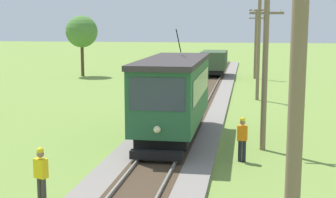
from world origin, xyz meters
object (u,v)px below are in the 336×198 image
(utility_pole_foreground, at_px, (296,112))
(utility_pole_near_tram, at_px, (265,71))
(red_tram, at_px, (173,94))
(track_worker, at_px, (41,174))
(utility_pole_mid, at_px, (258,48))
(freight_car, at_px, (214,62))
(second_worker, at_px, (242,137))
(utility_pole_far, at_px, (256,44))
(tree_left_near, at_px, (82,32))

(utility_pole_foreground, height_order, utility_pole_near_tram, utility_pole_foreground)
(red_tram, xyz_separation_m, track_worker, (-2.66, -8.45, -1.21))
(utility_pole_mid, bearing_deg, track_worker, -107.39)
(utility_pole_foreground, bearing_deg, freight_car, 95.58)
(red_tram, distance_m, utility_pole_foreground, 14.84)
(utility_pole_mid, bearing_deg, second_worker, -93.13)
(utility_pole_foreground, xyz_separation_m, second_worker, (-0.85, 11.37, -3.09))
(utility_pole_foreground, distance_m, utility_pole_far, 40.55)
(utility_pole_mid, relative_size, utility_pole_far, 1.07)
(utility_pole_near_tram, xyz_separation_m, tree_left_near, (-17.37, 26.75, 1.13))
(red_tram, height_order, utility_pole_mid, utility_pole_mid)
(second_worker, bearing_deg, utility_pole_near_tram, 163.54)
(utility_pole_near_tram, bearing_deg, second_worker, -113.32)
(freight_car, distance_m, track_worker, 35.35)
(utility_pole_mid, distance_m, utility_pole_far, 13.55)
(freight_car, bearing_deg, utility_pole_near_tram, -81.75)
(freight_car, bearing_deg, second_worker, -83.93)
(red_tram, height_order, tree_left_near, tree_left_near)
(freight_car, relative_size, tree_left_near, 0.84)
(red_tram, distance_m, freight_car, 26.81)
(track_worker, xyz_separation_m, second_worker, (5.81, 5.64, 0.00))
(utility_pole_near_tram, height_order, utility_pole_mid, utility_pole_mid)
(track_worker, bearing_deg, utility_pole_near_tram, 159.78)
(red_tram, height_order, track_worker, red_tram)
(red_tram, height_order, second_worker, red_tram)
(freight_car, distance_m, tree_left_near, 13.72)
(red_tram, distance_m, utility_pole_mid, 13.51)
(red_tram, bearing_deg, utility_pole_far, 81.38)
(utility_pole_far, xyz_separation_m, tree_left_near, (-17.37, -0.45, 1.10))
(utility_pole_far, bearing_deg, second_worker, -91.68)
(red_tram, relative_size, utility_pole_far, 1.28)
(utility_pole_foreground, bearing_deg, red_tram, 105.76)
(track_worker, bearing_deg, utility_pole_mid, -176.45)
(utility_pole_far, relative_size, track_worker, 3.72)
(utility_pole_near_tram, bearing_deg, freight_car, 98.25)
(utility_pole_mid, height_order, track_worker, utility_pole_mid)
(tree_left_near, bearing_deg, red_tram, -62.73)
(red_tram, xyz_separation_m, tree_left_near, (-13.37, 25.93, 2.32))
(second_worker, bearing_deg, red_tram, -124.87)
(utility_pole_mid, bearing_deg, utility_pole_foreground, -90.00)
(utility_pole_far, distance_m, second_worker, 29.30)
(freight_car, bearing_deg, utility_pole_far, -6.00)
(utility_pole_far, height_order, track_worker, utility_pole_far)
(red_tram, bearing_deg, freight_car, 90.01)
(utility_pole_foreground, bearing_deg, tree_left_near, 113.42)
(red_tram, relative_size, utility_pole_mid, 1.20)
(utility_pole_near_tram, bearing_deg, red_tram, 168.36)
(utility_pole_foreground, bearing_deg, utility_pole_near_tram, 90.00)
(utility_pole_foreground, relative_size, track_worker, 4.45)
(utility_pole_near_tram, distance_m, second_worker, 3.23)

